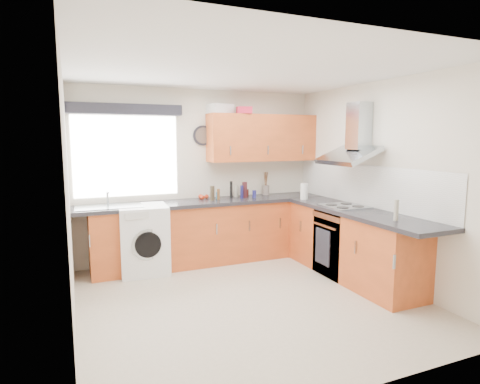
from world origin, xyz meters
name	(u,v)px	position (x,y,z in m)	size (l,w,h in m)	color
ground_plane	(249,300)	(0.00, 0.00, 0.00)	(3.60, 3.60, 0.00)	beige
ceiling	(250,70)	(0.00, 0.00, 2.50)	(3.60, 3.60, 0.02)	white
wall_back	(200,175)	(0.00, 1.80, 1.25)	(3.60, 0.02, 2.50)	silver
wall_front	(360,220)	(0.00, -1.80, 1.25)	(3.60, 0.02, 2.50)	silver
wall_left	(69,199)	(-1.80, 0.00, 1.25)	(0.02, 3.60, 2.50)	silver
wall_right	(380,182)	(1.80, 0.00, 1.25)	(0.02, 3.60, 2.50)	silver
window	(126,156)	(-1.05, 1.79, 1.55)	(1.40, 0.02, 1.10)	white
window_blind	(126,109)	(-1.05, 1.70, 2.18)	(1.50, 0.18, 0.14)	black
splashback	(363,185)	(1.79, 0.30, 1.18)	(0.01, 3.00, 0.54)	white
base_cab_back	(200,234)	(-0.10, 1.51, 0.43)	(3.00, 0.58, 0.86)	#AE491E
base_cab_corner	(296,225)	(1.50, 1.50, 0.43)	(0.60, 0.60, 0.86)	#AE491E
base_cab_right	(351,245)	(1.51, 0.15, 0.43)	(0.58, 2.10, 0.86)	#AE491E
worktop_back	(206,202)	(0.00, 1.50, 0.89)	(3.60, 0.62, 0.05)	black
worktop_right	(360,212)	(1.50, 0.00, 0.89)	(0.62, 2.42, 0.05)	black
sink	(109,204)	(-1.33, 1.50, 0.95)	(0.84, 0.46, 0.10)	#A0ABB3
oven	(343,243)	(1.50, 0.30, 0.42)	(0.56, 0.58, 0.85)	black
hob_plate	(345,206)	(1.50, 0.30, 0.92)	(0.52, 0.52, 0.01)	#A0ABB3
extractor_hood	(353,140)	(1.60, 0.30, 1.77)	(0.52, 0.78, 0.66)	#A0ABB3
upper_cabinets	(262,138)	(0.95, 1.62, 1.80)	(1.70, 0.35, 0.70)	#AE491E
washing_machine	(144,239)	(-0.91, 1.40, 0.46)	(0.62, 0.60, 0.91)	white
wall_clock	(203,136)	(0.05, 1.76, 1.83)	(0.29, 0.29, 0.04)	black
casserole	(220,109)	(0.30, 1.72, 2.22)	(0.34, 0.24, 0.14)	white
storage_box	(244,110)	(0.60, 1.52, 2.20)	(0.21, 0.18, 0.10)	red
utensil_pot	(266,190)	(1.05, 1.70, 0.98)	(0.11, 0.11, 0.15)	gray
kitchen_roll	(304,191)	(1.35, 1.05, 1.03)	(0.11, 0.11, 0.23)	white
tomato_cluster	(203,197)	(0.00, 1.65, 0.94)	(0.14, 0.14, 0.07)	#B32910
jar_0	(243,192)	(0.58, 1.53, 1.00)	(0.05, 0.05, 0.17)	black
jar_1	(231,190)	(0.42, 1.58, 1.04)	(0.04, 0.04, 0.25)	black
jar_2	(236,191)	(0.53, 1.65, 1.00)	(0.07, 0.07, 0.18)	#A8A18F
jar_3	(218,194)	(0.19, 1.51, 0.99)	(0.04, 0.04, 0.15)	brown
jar_4	(254,194)	(0.75, 1.48, 0.97)	(0.06, 0.06, 0.11)	navy
jar_5	(218,195)	(0.21, 1.61, 0.96)	(0.06, 0.06, 0.10)	#1C6188
jar_6	(212,193)	(0.08, 1.45, 1.02)	(0.07, 0.07, 0.21)	#382E1F
jar_7	(242,192)	(0.54, 1.47, 1.01)	(0.05, 0.05, 0.20)	#161444
jar_8	(247,193)	(0.71, 1.67, 0.96)	(0.06, 0.06, 0.11)	#4D1510
jar_9	(245,190)	(0.61, 1.52, 1.03)	(0.07, 0.07, 0.24)	#3B1518
bottle_0	(396,210)	(1.44, -0.65, 1.03)	(0.05, 0.05, 0.23)	#ABA692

